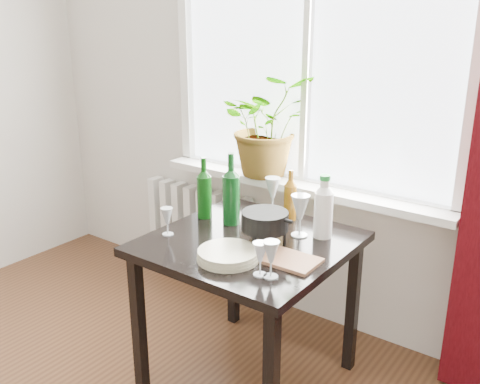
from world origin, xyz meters
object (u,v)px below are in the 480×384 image
Objects in this scene: radiator at (198,228)px; bottle_amber at (290,195)px; wine_bottle_right at (231,188)px; tv_remote at (220,255)px; wineglass_front_right at (271,259)px; fondue_pot at (265,229)px; cutting_board at (287,259)px; table at (249,258)px; wine_bottle_left at (204,187)px; wineglass_far_right at (260,259)px; plate_stack at (228,255)px; potted_plant at (268,125)px; wineglass_back_left at (273,194)px; cleaning_bottle at (324,206)px; wineglass_back_center at (300,215)px; wineglass_front_left at (167,221)px.

radiator is 1.04m from bottle_amber.
tv_remote is (0.19, -0.33, -0.17)m from wine_bottle_right.
fondue_pot is at bearing 128.32° from wineglass_front_right.
table is at bearing 161.15° from cutting_board.
table is 0.44m from wine_bottle_left.
wine_bottle_left reaches higher than wineglass_far_right.
plate_stack is (0.23, -0.33, -0.16)m from wine_bottle_right.
cutting_board is at bearing -24.40° from wine_bottle_right.
potted_plant is at bearing 138.14° from bottle_amber.
wineglass_back_left is at bearing 162.28° from bottle_amber.
wineglass_front_right is at bearing -29.15° from wine_bottle_left.
potted_plant is 0.57m from wine_bottle_left.
cleaning_bottle is 0.34m from cutting_board.
wine_bottle_left reaches higher than wineglass_back_left.
wine_bottle_right reaches higher than cutting_board.
wine_bottle_left is at bearing -175.34° from wine_bottle_right.
tv_remote is at bearing -151.01° from cutting_board.
fondue_pot is at bearing -14.56° from wine_bottle_left.
potted_plant is 0.71m from wineglass_back_center.
wineglass_far_right is at bearing -72.78° from fondue_pot.
table is at bearing -137.79° from cleaning_bottle.
wineglass_front_right reaches higher than wineglass_far_right.
wineglass_back_left is (0.23, 0.26, -0.06)m from wine_bottle_left.
potted_plant is 3.03× the size of wineglass_back_left.
wineglass_front_left is 0.80× the size of tv_remote.
wineglass_back_center reaches higher than plate_stack.
bottle_amber is 1.68× the size of wineglass_front_right.
potted_plant is 3.68× the size of wineglass_front_right.
wineglass_front_left reaches higher than tv_remote.
cleaning_bottle is (1.10, -0.40, 0.51)m from radiator.
fondue_pot is 0.24m from tv_remote.
bottle_amber is 0.62m from wineglass_far_right.
potted_plant reaches higher than cutting_board.
wine_bottle_left is at bearing -93.64° from potted_plant.
plate_stack is at bearing -146.85° from cutting_board.
wine_bottle_left is 0.36m from wineglass_back_left.
potted_plant is at bearing 116.73° from table.
wineglass_front_right reaches higher than wineglass_front_left.
wineglass_back_left is at bearing 122.50° from wineglass_front_right.
bottle_amber is (0.33, -0.29, -0.26)m from potted_plant.
fondue_pot is at bearing -109.62° from wineglass_back_center.
potted_plant reaches higher than wine_bottle_right.
table is at bearing 27.84° from wineglass_front_left.
fondue_pot is (-0.18, 0.23, 0.00)m from wineglass_front_right.
cleaning_bottle reaches higher than tv_remote.
radiator is at bearing 122.52° from wineglass_front_left.
fondue_pot is at bearing 20.85° from wineglass_front_left.
radiator is at bearing 133.67° from wine_bottle_left.
potted_plant reaches higher than radiator.
plate_stack is at bearing -6.16° from wineglass_front_left.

